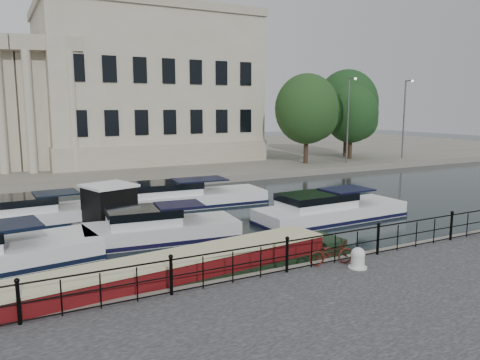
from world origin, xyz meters
The scene contains 11 objects.
ground_plane centered at (0.00, 0.00, 0.00)m, with size 160.00×160.00×0.00m, color black.
far_bank centered at (0.00, 39.00, 0.28)m, with size 120.00×42.00×0.55m, color #6B665B.
railing centered at (0.00, -2.25, 1.20)m, with size 24.14×0.14×1.22m.
civic_building centered at (-1.00, 34.71, 7.04)m, with size 53.55×31.84×16.85m.
lamp_posts centered at (26.00, 20.70, 4.80)m, with size 8.24×1.55×8.07m.
bicycle centered at (1.75, -2.35, 0.98)m, with size 0.58×1.66×0.87m, color #4B150D.
mooring_bollard centered at (2.35, -3.03, 0.89)m, with size 0.64×0.64×0.72m.
narrowboat centered at (-3.18, -0.77, 0.37)m, with size 14.13×3.40×1.52m.
harbour_hut centered at (-3.33, 8.81, 0.95)m, with size 3.68×3.34×2.19m.
cabin_cruisers centered at (-1.93, 7.43, 0.37)m, with size 25.57×10.85×1.99m.
trees centered at (23.05, 23.33, 5.58)m, with size 13.70×9.27×9.31m.
Camera 1 is at (-8.27, -14.57, 5.97)m, focal length 35.00 mm.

